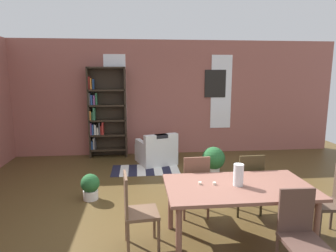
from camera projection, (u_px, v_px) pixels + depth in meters
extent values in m
plane|color=#4E3B1D|center=(197.00, 221.00, 4.35)|extent=(10.29, 10.29, 0.00)
cube|color=#9C5A50|center=(169.00, 98.00, 7.87)|extent=(8.92, 0.12, 2.96)
cube|color=white|center=(115.00, 93.00, 7.64)|extent=(0.55, 0.02, 1.92)
cube|color=white|center=(221.00, 92.00, 7.92)|extent=(0.55, 0.02, 1.92)
cube|color=brown|center=(238.00, 187.00, 3.70)|extent=(1.80, 1.02, 0.04)
cylinder|color=brown|center=(179.00, 236.00, 3.28)|extent=(0.07, 0.07, 0.72)
cylinder|color=brown|center=(316.00, 229.00, 3.44)|extent=(0.07, 0.07, 0.72)
cylinder|color=brown|center=(171.00, 204.00, 4.09)|extent=(0.07, 0.07, 0.72)
cylinder|color=brown|center=(282.00, 199.00, 4.25)|extent=(0.07, 0.07, 0.72)
cylinder|color=silver|center=(238.00, 175.00, 3.67)|extent=(0.12, 0.12, 0.27)
cylinder|color=silver|center=(214.00, 183.00, 3.72)|extent=(0.04, 0.04, 0.03)
cylinder|color=silver|center=(200.00, 183.00, 3.72)|extent=(0.04, 0.04, 0.03)
cube|color=brown|center=(142.00, 213.00, 3.63)|extent=(0.44, 0.44, 0.04)
cube|color=brown|center=(126.00, 195.00, 3.55)|extent=(0.07, 0.38, 0.50)
cylinder|color=brown|center=(159.00, 237.00, 3.53)|extent=(0.04, 0.04, 0.43)
cylinder|color=brown|center=(154.00, 222.00, 3.88)|extent=(0.04, 0.04, 0.43)
cylinder|color=brown|center=(128.00, 240.00, 3.46)|extent=(0.04, 0.04, 0.43)
cylinder|color=brown|center=(126.00, 225.00, 3.81)|extent=(0.04, 0.04, 0.43)
cube|color=#382E19|center=(246.00, 184.00, 4.58)|extent=(0.41, 0.41, 0.04)
cube|color=#382E19|center=(251.00, 172.00, 4.36)|extent=(0.38, 0.04, 0.50)
cylinder|color=#382E19|center=(251.00, 193.00, 4.82)|extent=(0.04, 0.04, 0.43)
cylinder|color=#382E19|center=(230.00, 194.00, 4.78)|extent=(0.04, 0.04, 0.43)
cylinder|color=#382E19|center=(261.00, 202.00, 4.47)|extent=(0.04, 0.04, 0.43)
cylinder|color=#382E19|center=(238.00, 204.00, 4.43)|extent=(0.04, 0.04, 0.43)
cube|color=#48372B|center=(327.00, 204.00, 3.87)|extent=(0.43, 0.43, 0.04)
cylinder|color=#48372B|center=(306.00, 215.00, 4.08)|extent=(0.04, 0.04, 0.43)
cylinder|color=#48372B|center=(320.00, 228.00, 3.73)|extent=(0.04, 0.04, 0.43)
cylinder|color=#48372B|center=(331.00, 214.00, 4.09)|extent=(0.04, 0.04, 0.43)
cube|color=brown|center=(194.00, 186.00, 4.50)|extent=(0.42, 0.42, 0.04)
cube|color=brown|center=(197.00, 174.00, 4.28)|extent=(0.38, 0.05, 0.50)
cylinder|color=brown|center=(202.00, 195.00, 4.74)|extent=(0.04, 0.04, 0.43)
cylinder|color=brown|center=(180.00, 196.00, 4.69)|extent=(0.04, 0.04, 0.43)
cylinder|color=brown|center=(208.00, 205.00, 4.39)|extent=(0.04, 0.04, 0.43)
cylinder|color=brown|center=(184.00, 206.00, 4.34)|extent=(0.04, 0.04, 0.43)
cube|color=#4E362E|center=(303.00, 243.00, 3.00)|extent=(0.41, 0.41, 0.04)
cube|color=#4E362E|center=(296.00, 211.00, 3.13)|extent=(0.38, 0.04, 0.50)
cylinder|color=#4E362E|center=(309.00, 252.00, 3.23)|extent=(0.04, 0.04, 0.43)
cube|color=#2D2319|center=(89.00, 113.00, 7.48)|extent=(0.04, 0.29, 2.27)
cube|color=#2D2319|center=(126.00, 113.00, 7.57)|extent=(0.04, 0.29, 2.27)
cube|color=#2D2319|center=(108.00, 112.00, 7.66)|extent=(0.94, 0.01, 2.27)
cube|color=#2D2319|center=(109.00, 149.00, 7.69)|extent=(0.90, 0.29, 0.04)
cube|color=#284C8C|center=(92.00, 145.00, 7.63)|extent=(0.04, 0.15, 0.21)
cube|color=white|center=(94.00, 143.00, 7.63)|extent=(0.03, 0.17, 0.28)
cube|color=#4C4C51|center=(95.00, 143.00, 7.63)|extent=(0.03, 0.24, 0.32)
cube|color=#2D2319|center=(108.00, 135.00, 7.63)|extent=(0.90, 0.29, 0.04)
cube|color=#8C4C8C|center=(91.00, 129.00, 7.55)|extent=(0.03, 0.20, 0.30)
cube|color=#284C8C|center=(93.00, 129.00, 7.56)|extent=(0.03, 0.21, 0.26)
cube|color=white|center=(95.00, 129.00, 7.57)|extent=(0.05, 0.16, 0.25)
cube|color=white|center=(98.00, 131.00, 7.58)|extent=(0.04, 0.17, 0.17)
cube|color=#4C4C51|center=(100.00, 128.00, 7.57)|extent=(0.03, 0.22, 0.31)
cube|color=#B22D28|center=(101.00, 130.00, 7.58)|extent=(0.03, 0.16, 0.23)
cube|color=#B22D28|center=(103.00, 128.00, 7.58)|extent=(0.04, 0.23, 0.32)
cube|color=#2D2319|center=(108.00, 120.00, 7.56)|extent=(0.90, 0.29, 0.04)
cube|color=orange|center=(91.00, 115.00, 7.49)|extent=(0.03, 0.23, 0.23)
cube|color=#33724C|center=(93.00, 116.00, 7.50)|extent=(0.03, 0.15, 0.19)
cube|color=#33724C|center=(94.00, 114.00, 7.50)|extent=(0.05, 0.23, 0.31)
cube|color=#2D2319|center=(107.00, 105.00, 7.49)|extent=(0.90, 0.29, 0.04)
cube|color=#4C4C51|center=(90.00, 99.00, 7.42)|extent=(0.03, 0.22, 0.29)
cube|color=#284C8C|center=(92.00, 100.00, 7.43)|extent=(0.04, 0.23, 0.24)
cube|color=#8C4C8C|center=(94.00, 100.00, 7.44)|extent=(0.04, 0.17, 0.23)
cube|color=#33724C|center=(97.00, 99.00, 7.44)|extent=(0.03, 0.19, 0.29)
cube|color=#2D2319|center=(107.00, 90.00, 7.43)|extent=(0.90, 0.29, 0.04)
cube|color=#B22D28|center=(89.00, 83.00, 7.35)|extent=(0.03, 0.16, 0.31)
cube|color=orange|center=(91.00, 84.00, 7.36)|extent=(0.03, 0.22, 0.27)
cube|color=#284C8C|center=(93.00, 84.00, 7.37)|extent=(0.03, 0.16, 0.26)
cube|color=#2D2319|center=(106.00, 68.00, 7.33)|extent=(0.90, 0.29, 0.04)
cube|color=silver|center=(156.00, 154.00, 7.17)|extent=(1.01, 1.01, 0.40)
cube|color=silver|center=(161.00, 142.00, 6.81)|extent=(0.81, 0.41, 0.35)
cube|color=silver|center=(169.00, 142.00, 7.26)|extent=(0.34, 0.72, 0.15)
cube|color=silver|center=(142.00, 145.00, 6.98)|extent=(0.34, 0.72, 0.15)
cube|color=black|center=(161.00, 136.00, 6.79)|extent=(0.32, 0.25, 0.08)
cylinder|color=silver|center=(91.00, 195.00, 5.09)|extent=(0.25, 0.25, 0.16)
sphere|color=#235B2D|center=(90.00, 183.00, 5.05)|extent=(0.32, 0.32, 0.32)
cylinder|color=silver|center=(213.00, 171.00, 6.30)|extent=(0.27, 0.27, 0.18)
sphere|color=#235B2D|center=(214.00, 158.00, 6.25)|extent=(0.48, 0.48, 0.48)
cube|color=#1E1E33|center=(116.00, 171.00, 6.58)|extent=(0.19, 0.81, 0.01)
cube|color=white|center=(124.00, 170.00, 6.60)|extent=(0.19, 0.81, 0.01)
cube|color=#1E1E33|center=(133.00, 170.00, 6.62)|extent=(0.19, 0.81, 0.01)
cube|color=white|center=(141.00, 170.00, 6.63)|extent=(0.19, 0.81, 0.01)
cube|color=#1E1E33|center=(150.00, 170.00, 6.65)|extent=(0.19, 0.81, 0.01)
cube|color=white|center=(158.00, 169.00, 6.67)|extent=(0.19, 0.81, 0.01)
cube|color=#1E1E33|center=(166.00, 169.00, 6.69)|extent=(0.19, 0.81, 0.01)
cube|color=white|center=(174.00, 169.00, 6.71)|extent=(0.19, 0.81, 0.01)
cube|color=black|center=(215.00, 84.00, 7.86)|extent=(0.56, 0.03, 0.72)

